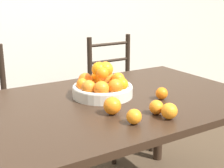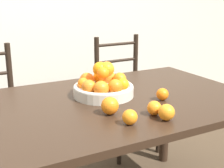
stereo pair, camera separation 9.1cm
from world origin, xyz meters
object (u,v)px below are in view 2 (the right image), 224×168
orange_loose_0 (166,112)px  orange_loose_2 (162,94)px  fruit_bowl (103,86)px  chair_right (125,97)px  orange_loose_4 (154,108)px  orange_loose_3 (130,117)px  orange_loose_1 (110,106)px

orange_loose_0 → orange_loose_2: 0.27m
fruit_bowl → chair_right: bearing=51.5°
orange_loose_4 → chair_right: (0.46, 1.04, -0.32)m
orange_loose_0 → orange_loose_4: (-0.01, 0.08, -0.00)m
orange_loose_3 → orange_loose_2: bearing=31.5°
orange_loose_0 → orange_loose_3: orange_loose_0 is taller
fruit_bowl → orange_loose_4: size_ratio=4.89×
orange_loose_2 → chair_right: chair_right is taller
chair_right → orange_loose_2: bearing=-110.3°
orange_loose_2 → orange_loose_4: (-0.16, -0.15, 0.00)m
orange_loose_4 → chair_right: bearing=66.1°
orange_loose_3 → fruit_bowl: bearing=79.3°
chair_right → orange_loose_3: bearing=-121.4°
orange_loose_1 → orange_loose_3: bearing=-82.5°
orange_loose_0 → orange_loose_2: orange_loose_0 is taller
fruit_bowl → orange_loose_3: 0.41m
orange_loose_3 → orange_loose_4: size_ratio=0.99×
orange_loose_1 → orange_loose_2: orange_loose_1 is taller
chair_right → fruit_bowl: bearing=-130.2°
orange_loose_0 → chair_right: chair_right is taller
orange_loose_2 → orange_loose_4: 0.22m
orange_loose_4 → orange_loose_3: bearing=-165.2°
orange_loose_0 → orange_loose_2: (0.15, 0.23, -0.00)m
orange_loose_0 → orange_loose_2: size_ratio=1.13×
orange_loose_2 → chair_right: (0.30, 0.88, -0.31)m
fruit_bowl → orange_loose_2: 0.32m
orange_loose_0 → orange_loose_4: orange_loose_0 is taller
orange_loose_2 → orange_loose_3: bearing=-148.5°
orange_loose_2 → chair_right: bearing=71.4°
orange_loose_3 → orange_loose_0: bearing=-11.8°
orange_loose_2 → orange_loose_3: orange_loose_3 is taller
orange_loose_3 → orange_loose_1: bearing=97.5°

